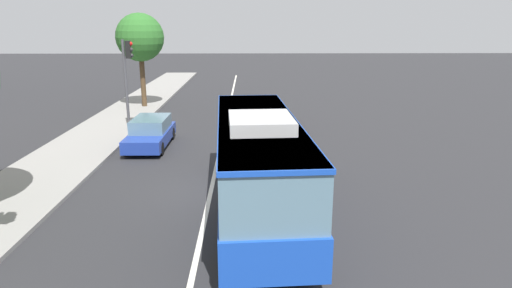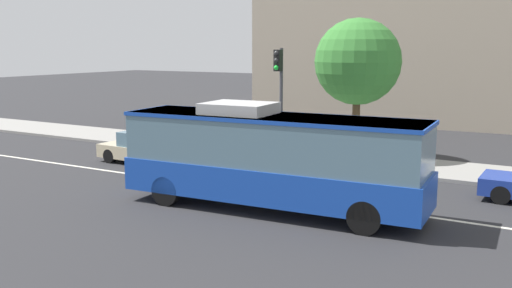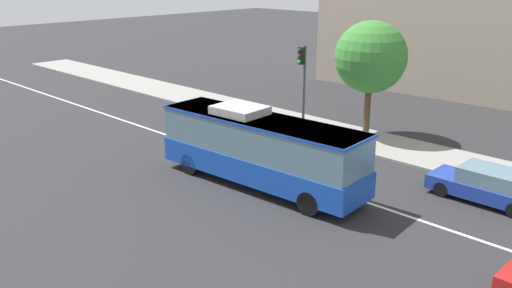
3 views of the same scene
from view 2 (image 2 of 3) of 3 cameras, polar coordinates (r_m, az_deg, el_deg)
ground_plane at (r=19.57m, az=8.99°, el=-6.06°), size 160.00×160.00×0.00m
sidewalk_kerb at (r=26.01m, az=14.47°, el=-2.14°), size 80.00×3.80×0.14m
lane_centre_line at (r=19.57m, az=8.99°, el=-6.04°), size 76.00×0.16×0.01m
transit_bus at (r=18.44m, az=1.55°, el=-1.14°), size 10.13×3.08×3.46m
sedan_beige at (r=26.39m, az=-10.79°, el=-0.39°), size 4.57×1.99×1.46m
traffic_light_near_corner at (r=26.04m, az=2.35°, el=5.94°), size 0.34×0.62×5.20m
street_tree_kerbside_left at (r=27.28m, az=10.10°, el=8.05°), size 4.03×4.03×6.59m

